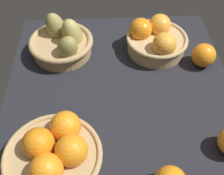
# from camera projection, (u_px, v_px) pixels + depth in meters

# --- Properties ---
(market_tray) EXTENTS (0.84, 0.72, 0.03)m
(market_tray) POSITION_uv_depth(u_px,v_px,m) (121.00, 100.00, 0.86)
(market_tray) COLOR black
(market_tray) RESTS_ON ground
(basket_far_right_pears) EXTENTS (0.23, 0.22, 0.14)m
(basket_far_right_pears) POSITION_uv_depth(u_px,v_px,m) (63.00, 42.00, 0.95)
(basket_far_right_pears) COLOR tan
(basket_far_right_pears) RESTS_ON market_tray
(basket_far_left) EXTENTS (0.25, 0.25, 0.10)m
(basket_far_left) POSITION_uv_depth(u_px,v_px,m) (54.00, 154.00, 0.68)
(basket_far_left) COLOR tan
(basket_far_left) RESTS_ON market_tray
(basket_near_right) EXTENTS (0.22, 0.22, 0.11)m
(basket_near_right) POSITION_uv_depth(u_px,v_px,m) (156.00, 39.00, 0.96)
(basket_near_right) COLOR tan
(basket_near_right) RESTS_ON market_tray
(loose_orange_side_gap) EXTENTS (0.08, 0.08, 0.08)m
(loose_orange_side_gap) POSITION_uv_depth(u_px,v_px,m) (204.00, 55.00, 0.92)
(loose_orange_side_gap) COLOR orange
(loose_orange_side_gap) RESTS_ON market_tray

